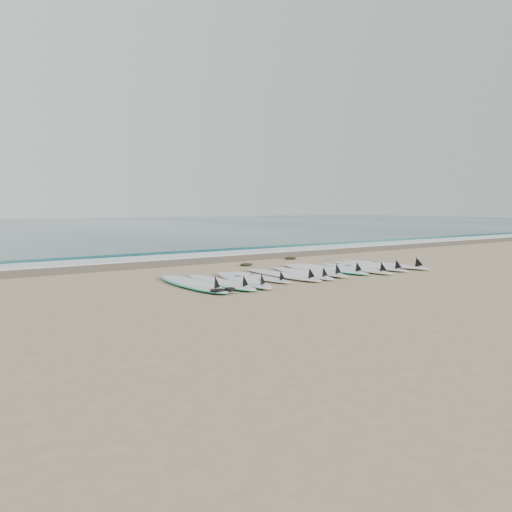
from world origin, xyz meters
TOP-DOWN VIEW (x-y plane):
  - ground at (0.00, 0.00)m, footprint 120.00×120.00m
  - ocean at (0.00, 32.50)m, footprint 120.00×55.00m
  - wet_sand_band at (0.00, 4.10)m, footprint 120.00×1.80m
  - foam_band at (0.00, 5.50)m, footprint 120.00×1.40m
  - wave_crest at (0.00, 7.00)m, footprint 120.00×1.00m
  - surfboard_0 at (-2.93, -0.06)m, footprint 0.74×2.90m
  - surfboard_1 at (-2.35, -0.20)m, footprint 0.66×2.67m
  - surfboard_2 at (-1.79, -0.25)m, footprint 1.04×2.82m
  - surfboard_3 at (-1.21, -0.03)m, footprint 0.56×2.33m
  - surfboard_4 at (-0.56, -0.10)m, footprint 0.67×2.69m
  - surfboard_5 at (0.01, -0.12)m, footprint 0.85×2.62m
  - surfboard_6 at (0.59, 0.11)m, footprint 1.06×2.94m
  - surfboard_7 at (1.16, 0.15)m, footprint 0.66×2.69m
  - surfboard_8 at (1.74, -0.20)m, footprint 0.71×2.70m
  - surfboard_9 at (2.38, -0.09)m, footprint 0.58×2.62m
  - surfboard_10 at (3.00, -0.08)m, footprint 0.94×2.90m
  - seaweed_near at (-0.08, 2.24)m, footprint 0.39×0.30m
  - seaweed_far at (1.99, 2.88)m, footprint 0.41×0.32m
  - leash_coil at (-2.92, -1.20)m, footprint 0.46×0.36m

SIDE VIEW (x-z plane):
  - ground at x=0.00m, z-range 0.00..0.00m
  - wet_sand_band at x=0.00m, z-range 0.00..0.01m
  - ocean at x=0.00m, z-range 0.00..0.03m
  - foam_band at x=0.00m, z-range 0.00..0.04m
  - seaweed_near at x=-0.08m, z-range 0.00..0.08m
  - seaweed_far at x=1.99m, z-range 0.00..0.08m
  - leash_coil at x=-2.92m, z-range -0.01..0.10m
  - wave_crest at x=0.00m, z-range 0.00..0.10m
  - surfboard_1 at x=-2.35m, z-range -0.12..0.22m
  - surfboard_7 at x=1.16m, z-range -0.12..0.22m
  - surfboard_3 at x=-1.21m, z-range -0.10..0.20m
  - surfboard_0 at x=-2.93m, z-range -0.13..0.24m
  - surfboard_5 at x=0.01m, z-range -0.11..0.22m
  - surfboard_9 at x=2.38m, z-range -0.11..0.22m
  - surfboard_4 at x=-0.56m, z-range -0.11..0.23m
  - surfboard_8 at x=1.74m, z-range -0.11..0.23m
  - surfboard_2 at x=-1.79m, z-range -0.12..0.24m
  - surfboard_10 at x=3.00m, z-range -0.12..0.25m
  - surfboard_6 at x=0.59m, z-range -0.12..0.25m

